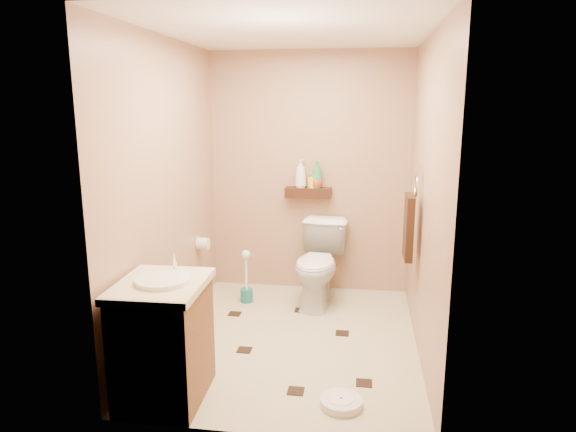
# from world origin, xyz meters

# --- Properties ---
(ground) EXTENTS (2.50, 2.50, 0.00)m
(ground) POSITION_xyz_m (0.00, 0.00, 0.00)
(ground) COLOR #BFB28C
(ground) RESTS_ON ground
(wall_back) EXTENTS (2.00, 0.04, 2.40)m
(wall_back) POSITION_xyz_m (0.00, 1.25, 1.20)
(wall_back) COLOR #A5795E
(wall_back) RESTS_ON ground
(wall_front) EXTENTS (2.00, 0.04, 2.40)m
(wall_front) POSITION_xyz_m (0.00, -1.25, 1.20)
(wall_front) COLOR #A5795E
(wall_front) RESTS_ON ground
(wall_left) EXTENTS (0.04, 2.50, 2.40)m
(wall_left) POSITION_xyz_m (-1.00, 0.00, 1.20)
(wall_left) COLOR #A5795E
(wall_left) RESTS_ON ground
(wall_right) EXTENTS (0.04, 2.50, 2.40)m
(wall_right) POSITION_xyz_m (1.00, 0.00, 1.20)
(wall_right) COLOR #A5795E
(wall_right) RESTS_ON ground
(ceiling) EXTENTS (2.00, 2.50, 0.02)m
(ceiling) POSITION_xyz_m (0.00, 0.00, 2.40)
(ceiling) COLOR silver
(ceiling) RESTS_ON wall_back
(wall_shelf) EXTENTS (0.46, 0.14, 0.10)m
(wall_shelf) POSITION_xyz_m (0.00, 1.17, 1.02)
(wall_shelf) COLOR #35180E
(wall_shelf) RESTS_ON wall_back
(floor_accents) EXTENTS (1.29, 1.48, 0.01)m
(floor_accents) POSITION_xyz_m (0.03, -0.06, 0.00)
(floor_accents) COLOR black
(floor_accents) RESTS_ON ground
(toilet) EXTENTS (0.52, 0.81, 0.78)m
(toilet) POSITION_xyz_m (0.14, 0.83, 0.39)
(toilet) COLOR white
(toilet) RESTS_ON ground
(vanity) EXTENTS (0.55, 0.67, 0.92)m
(vanity) POSITION_xyz_m (-0.70, -0.95, 0.41)
(vanity) COLOR brown
(vanity) RESTS_ON ground
(bathroom_scale) EXTENTS (0.31, 0.31, 0.05)m
(bathroom_scale) POSITION_xyz_m (0.44, -0.89, 0.03)
(bathroom_scale) COLOR silver
(bathroom_scale) RESTS_ON ground
(toilet_brush) EXTENTS (0.12, 0.12, 0.52)m
(toilet_brush) POSITION_xyz_m (-0.55, 0.75, 0.18)
(toilet_brush) COLOR #196666
(toilet_brush) RESTS_ON ground
(towel_ring) EXTENTS (0.12, 0.30, 0.76)m
(towel_ring) POSITION_xyz_m (0.91, 0.25, 0.95)
(towel_ring) COLOR silver
(towel_ring) RESTS_ON wall_right
(toilet_paper) EXTENTS (0.12, 0.11, 0.12)m
(toilet_paper) POSITION_xyz_m (-0.94, 0.65, 0.60)
(toilet_paper) COLOR silver
(toilet_paper) RESTS_ON wall_left
(bottle_a) EXTENTS (0.16, 0.16, 0.29)m
(bottle_a) POSITION_xyz_m (-0.08, 1.17, 1.21)
(bottle_a) COLOR silver
(bottle_a) RESTS_ON wall_shelf
(bottle_b) EXTENTS (0.10, 0.10, 0.16)m
(bottle_b) POSITION_xyz_m (0.04, 1.17, 1.15)
(bottle_b) COLOR yellow
(bottle_b) RESTS_ON wall_shelf
(bottle_c) EXTENTS (0.13, 0.13, 0.15)m
(bottle_c) POSITION_xyz_m (0.08, 1.17, 1.15)
(bottle_c) COLOR red
(bottle_c) RESTS_ON wall_shelf
(bottle_d) EXTENTS (0.14, 0.14, 0.27)m
(bottle_d) POSITION_xyz_m (0.08, 1.17, 1.20)
(bottle_d) COLOR #2E8C51
(bottle_d) RESTS_ON wall_shelf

